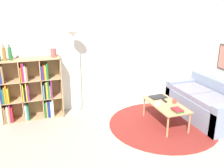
{
  "coord_description": "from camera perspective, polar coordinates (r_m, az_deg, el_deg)",
  "views": [
    {
      "loc": [
        -1.47,
        -2.77,
        2.29
      ],
      "look_at": [
        -0.07,
        1.3,
        0.85
      ],
      "focal_mm": 40.0,
      "sensor_mm": 36.0,
      "label": 1
    }
  ],
  "objects": [
    {
      "name": "bookshelf",
      "position": [
        5.23,
        -18.31,
        -1.47
      ],
      "size": [
        1.18,
        0.34,
        1.24
      ],
      "color": "tan",
      "rests_on": "ground_plane"
    },
    {
      "name": "floor_lamp",
      "position": [
        4.98,
        -8.74,
        7.86
      ],
      "size": [
        0.26,
        0.26,
        1.74
      ],
      "color": "#B7B7BC",
      "rests_on": "ground_plane"
    },
    {
      "name": "bottle_right",
      "position": [
        5.03,
        -22.29,
        6.43
      ],
      "size": [
        0.07,
        0.07,
        0.29
      ],
      "color": "#236633",
      "rests_on": "bookshelf"
    },
    {
      "name": "wall_right",
      "position": [
        5.53,
        24.23,
        6.56
      ],
      "size": [
        0.08,
        5.36,
        2.6
      ],
      "color": "silver",
      "rests_on": "ground_plane"
    },
    {
      "name": "coffee_table",
      "position": [
        4.9,
        12.18,
        -4.92
      ],
      "size": [
        0.52,
        1.01,
        0.42
      ],
      "color": "#AD7F51",
      "rests_on": "ground_plane"
    },
    {
      "name": "remote",
      "position": [
        5.0,
        11.91,
        -3.75
      ],
      "size": [
        0.05,
        0.16,
        0.02
      ],
      "color": "black",
      "rests_on": "coffee_table"
    },
    {
      "name": "wall_back",
      "position": [
        5.46,
        -2.73,
        7.9
      ],
      "size": [
        7.5,
        0.11,
        2.6
      ],
      "color": "silver",
      "rests_on": "ground_plane"
    },
    {
      "name": "cup",
      "position": [
        4.94,
        14.09,
        -3.84
      ],
      "size": [
        0.08,
        0.08,
        0.07
      ],
      "color": "#A33D33",
      "rests_on": "coffee_table"
    },
    {
      "name": "laptop",
      "position": [
        5.16,
        10.42,
        -2.9
      ],
      "size": [
        0.34,
        0.25,
        0.02
      ],
      "color": "black",
      "rests_on": "coffee_table"
    },
    {
      "name": "bottle_middle",
      "position": [
        5.04,
        -23.45,
        6.34
      ],
      "size": [
        0.07,
        0.07,
        0.3
      ],
      "color": "olive",
      "rests_on": "bookshelf"
    },
    {
      "name": "book_stack_on_table",
      "position": [
        4.6,
        14.72,
        -5.78
      ],
      "size": [
        0.16,
        0.21,
        0.05
      ],
      "color": "#196B38",
      "rests_on": "coffee_table"
    },
    {
      "name": "ground_plane",
      "position": [
        3.89,
        7.55,
        -17.82
      ],
      "size": [
        14.0,
        14.0,
        0.0
      ],
      "primitive_type": "plane",
      "color": "gray"
    },
    {
      "name": "vase_on_shelf",
      "position": [
        5.06,
        -13.24,
        6.95
      ],
      "size": [
        0.11,
        0.11,
        0.17
      ],
      "color": "#934C47",
      "rests_on": "bookshelf"
    },
    {
      "name": "couch",
      "position": [
        5.46,
        20.73,
        -4.32
      ],
      "size": [
        0.82,
        1.64,
        0.76
      ],
      "color": "gray",
      "rests_on": "ground_plane"
    },
    {
      "name": "rug",
      "position": [
        5.03,
        11.48,
        -8.97
      ],
      "size": [
        2.08,
        2.08,
        0.01
      ],
      "color": "maroon",
      "rests_on": "ground_plane"
    },
    {
      "name": "bowl",
      "position": [
        4.79,
        10.4,
        -4.42
      ],
      "size": [
        0.12,
        0.12,
        0.05
      ],
      "color": "silver",
      "rests_on": "coffee_table"
    }
  ]
}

